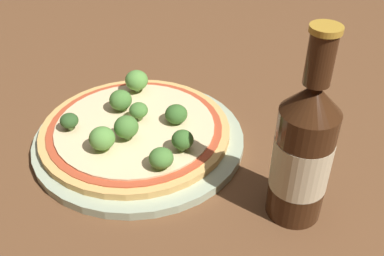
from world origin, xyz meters
name	(u,v)px	position (x,y,z in m)	size (l,w,h in m)	color
ground_plane	(141,134)	(0.00, 0.00, 0.00)	(3.00, 3.00, 0.00)	brown
plate	(139,139)	(0.01, -0.02, 0.01)	(0.29, 0.29, 0.01)	#A3B293
pizza	(136,129)	(0.00, -0.01, 0.02)	(0.27, 0.27, 0.01)	tan
broccoli_floret_0	(126,127)	(0.01, -0.05, 0.05)	(0.03, 0.03, 0.03)	#7A9E5B
broccoli_floret_1	(121,100)	(-0.04, 0.01, 0.04)	(0.03, 0.03, 0.03)	#7A9E5B
broccoli_floret_2	(102,138)	(-0.01, -0.08, 0.04)	(0.03, 0.03, 0.03)	#7A9E5B
broccoli_floret_3	(137,80)	(-0.04, 0.07, 0.05)	(0.04, 0.04, 0.04)	#7A9E5B
broccoli_floret_4	(161,158)	(0.07, -0.08, 0.04)	(0.03, 0.03, 0.03)	#7A9E5B
broccoli_floret_5	(176,114)	(0.05, 0.01, 0.04)	(0.03, 0.03, 0.03)	#7A9E5B
broccoli_floret_6	(69,121)	(-0.08, -0.06, 0.04)	(0.03, 0.03, 0.02)	#7A9E5B
broccoli_floret_7	(141,109)	(0.00, 0.00, 0.04)	(0.03, 0.03, 0.03)	#7A9E5B
broccoli_floret_8	(183,140)	(0.08, -0.04, 0.04)	(0.03, 0.03, 0.03)	#7A9E5B
beer_bottle	(303,152)	(0.23, -0.07, 0.09)	(0.06, 0.06, 0.23)	#381E0F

